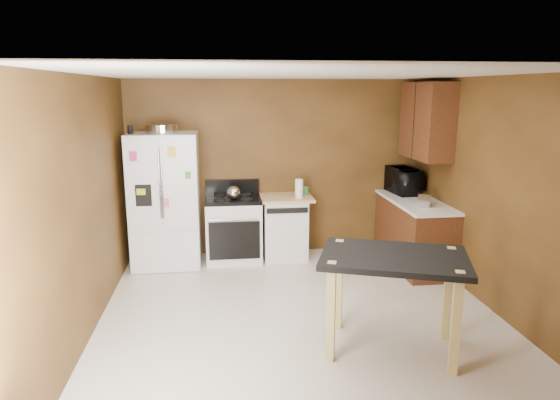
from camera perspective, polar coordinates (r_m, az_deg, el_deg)
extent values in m
plane|color=silver|center=(5.43, 2.36, -13.19)|extent=(4.50, 4.50, 0.00)
plane|color=white|center=(4.90, 2.63, 14.19)|extent=(4.50, 4.50, 0.00)
plane|color=brown|center=(7.21, -0.43, 3.70)|extent=(4.20, 0.00, 4.20)
plane|color=brown|center=(2.92, 9.79, -9.95)|extent=(4.20, 0.00, 4.20)
plane|color=brown|center=(5.12, -21.39, -0.83)|extent=(0.00, 4.50, 4.50)
plane|color=brown|center=(5.74, 23.64, 0.35)|extent=(0.00, 4.50, 4.50)
cylinder|color=silver|center=(6.81, -13.32, 7.96)|extent=(0.43, 0.43, 0.11)
cylinder|color=black|center=(6.73, -16.74, 7.72)|extent=(0.07, 0.07, 0.11)
sphere|color=silver|center=(6.76, -5.33, 0.83)|extent=(0.18, 0.18, 0.18)
cylinder|color=white|center=(6.89, 2.19, 1.32)|extent=(0.12, 0.12, 0.26)
cylinder|color=green|center=(7.11, 2.84, 1.08)|extent=(0.13, 0.13, 0.11)
cube|color=silver|center=(6.63, 16.07, 0.10)|extent=(0.22, 0.27, 0.17)
imported|color=black|center=(7.36, 13.94, 2.05)|extent=(0.47, 0.64, 0.33)
cube|color=white|center=(6.90, -12.96, 0.02)|extent=(0.90, 0.75, 1.80)
cube|color=white|center=(6.50, -15.39, 1.64)|extent=(0.43, 0.02, 1.20)
cube|color=white|center=(6.45, -11.43, 1.76)|extent=(0.43, 0.02, 1.20)
cube|color=white|center=(6.69, -13.03, -5.89)|extent=(0.88, 0.02, 0.54)
cube|color=black|center=(6.52, -15.33, 0.51)|extent=(0.20, 0.01, 0.28)
cylinder|color=silver|center=(6.44, -13.59, 1.83)|extent=(0.02, 0.02, 0.90)
cylinder|color=silver|center=(6.44, -13.32, 1.84)|extent=(0.02, 0.02, 0.90)
cube|color=#D83281|center=(6.43, -16.45, 4.81)|extent=(0.09, 0.00, 0.12)
cube|color=yellow|center=(6.37, -12.29, 5.42)|extent=(0.10, 0.00, 0.13)
cube|color=green|center=(6.39, -10.47, 2.81)|extent=(0.07, 0.00, 0.09)
cube|color=gold|center=(6.49, -15.60, 0.90)|extent=(0.11, 0.00, 0.08)
cube|color=#E4658E|center=(6.48, -12.90, -0.32)|extent=(0.08, 0.00, 0.11)
cube|color=white|center=(6.50, -10.65, -1.55)|extent=(0.09, 0.00, 0.10)
cube|color=white|center=(7.03, -5.32, -3.48)|extent=(0.76, 0.65, 0.85)
cube|color=black|center=(6.92, -5.39, 0.10)|extent=(0.76, 0.65, 0.05)
cube|color=black|center=(7.17, -5.48, 1.57)|extent=(0.76, 0.06, 0.20)
cube|color=black|center=(6.72, -5.22, -4.64)|extent=(0.68, 0.02, 0.52)
cylinder|color=silver|center=(6.63, -5.27, -2.27)|extent=(0.62, 0.02, 0.02)
cylinder|color=black|center=(7.06, -6.89, 0.58)|extent=(0.17, 0.17, 0.02)
cylinder|color=black|center=(7.07, -3.98, 0.65)|extent=(0.17, 0.17, 0.02)
cylinder|color=black|center=(6.75, -6.88, 0.02)|extent=(0.17, 0.17, 0.02)
cylinder|color=black|center=(6.76, -3.83, 0.10)|extent=(0.17, 0.17, 0.02)
cube|color=white|center=(7.10, 0.50, -3.25)|extent=(0.60, 0.60, 0.85)
cube|color=black|center=(6.72, 0.85, -1.22)|extent=(0.56, 0.02, 0.07)
cube|color=tan|center=(7.00, 0.51, 0.26)|extent=(0.78, 0.62, 0.04)
cube|color=#5F2C1A|center=(7.07, 15.04, -3.74)|extent=(0.60, 1.55, 0.86)
cube|color=white|center=(6.96, 15.25, -0.18)|extent=(0.63, 1.58, 0.04)
cube|color=#5F2C1A|center=(6.95, 16.42, 8.67)|extent=(0.35, 1.05, 1.00)
cube|color=black|center=(6.88, 15.04, 8.72)|extent=(0.01, 0.01, 1.00)
cube|color=black|center=(4.59, 12.92, -6.47)|extent=(1.49, 1.23, 0.05)
cube|color=tan|center=(5.06, 6.70, -9.58)|extent=(0.10, 0.10, 0.92)
cube|color=tan|center=(5.08, 18.64, -10.11)|extent=(0.10, 0.10, 0.92)
cube|color=tan|center=(4.48, 5.82, -12.61)|extent=(0.10, 0.10, 0.92)
cube|color=tan|center=(4.50, 19.47, -13.20)|extent=(0.10, 0.10, 0.92)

